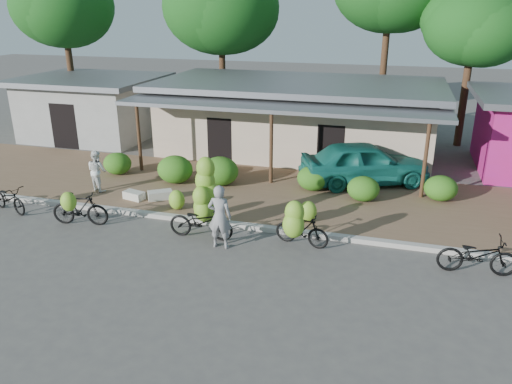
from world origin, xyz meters
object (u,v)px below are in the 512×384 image
Objects in this scene: sack_far at (134,195)px; bystander at (97,171)px; bike_center at (203,208)px; tree_near_right at (470,23)px; tree_far_center at (218,5)px; bike_far_right at (477,255)px; teal_van at (365,163)px; tree_back_left at (61,4)px; bike_right at (299,226)px; bike_left at (79,208)px; vendor at (220,217)px; sack_near at (160,195)px; bike_far_left at (4,196)px.

bystander is (-1.71, 0.44, 0.63)m from sack_far.
bike_center is at bearing -27.81° from sack_far.
bike_center is at bearing -121.34° from tree_near_right.
sack_far is (1.45, -13.09, -6.37)m from tree_far_center.
bike_far_right is 6.91m from teal_van.
bike_right is (15.82, -12.00, -5.96)m from tree_back_left.
tree_back_left is 4.27× the size of bike_far_right.
tree_near_right is 14.62m from bike_far_right.
bike_left is 0.99× the size of vendor.
tree_near_right reaches higher than vendor.
tree_back_left is at bearing 54.98° from bike_far_right.
vendor reaches higher than sack_near.
bike_left is 10.44m from teal_van.
bike_left is 2.23× the size of sack_near.
bike_right is 0.83× the size of bike_far_right.
bike_center reaches higher than vendor.
bike_far_right is (12.56, -15.11, -6.10)m from tree_far_center.
vendor reaches higher than bike_left.
tree_near_right is at bearing -117.02° from bystander.
tree_near_right is at bearing -6.58° from tree_far_center.
tree_far_center is at bearing 20.56° from tree_back_left.
bike_far_left is (-2.23, -15.18, -6.04)m from tree_far_center.
vendor reaches higher than bike_far_right.
sack_far is (-11.55, -11.59, -5.57)m from tree_near_right.
tree_back_left reaches higher than teal_van.
bike_far_left is 2.23× the size of sack_near.
vendor is (4.17, -2.46, 0.69)m from sack_far.
bike_center is at bearing 98.65° from bike_right.
bystander is at bearing 11.28° from bike_left.
tree_back_left reaches higher than sack_far.
teal_van is at bearing -63.11° from bike_left.
bike_center is 3.19× the size of sack_far.
sack_near is 0.45× the size of vendor.
bike_center reaches higher than teal_van.
bike_left is (0.81, -15.38, -6.03)m from tree_far_center.
bike_left is at bearing 95.66° from bike_center.
vendor is 7.35m from teal_van.
sack_far is at bearing 60.91° from bike_center.
tree_near_right is at bearing -10.17° from bike_right.
bystander is (-1.06, 2.73, 0.28)m from bike_left.
teal_van is at bearing 27.32° from sack_far.
tree_back_left is 11.66× the size of sack_far.
bike_far_right is at bearing -10.32° from sack_far.
tree_back_left reaches higher than sack_near.
teal_van is (-3.84, -7.61, -4.88)m from tree_near_right.
tree_near_right is 15.34m from bike_right.
bike_far_right is at bearing -30.51° from tree_back_left.
bike_center is at bearing 83.77° from bike_far_right.
bike_center reaches higher than bike_left.
sack_far is at bearing 84.18° from bike_right.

